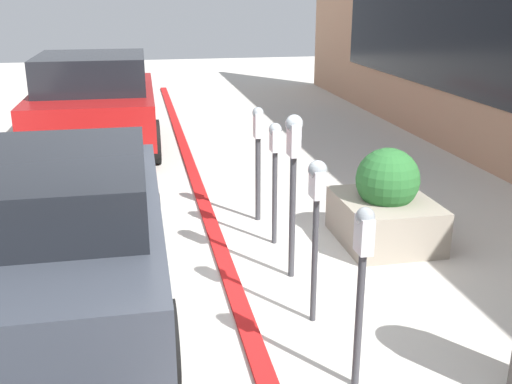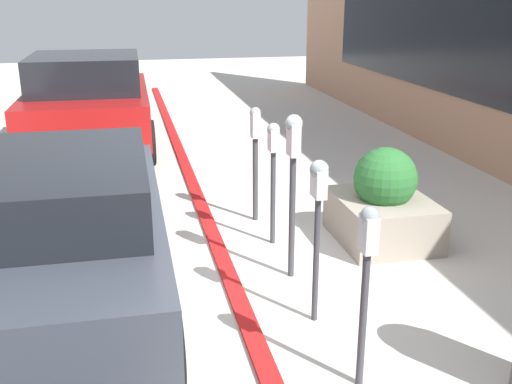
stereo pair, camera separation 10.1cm
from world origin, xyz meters
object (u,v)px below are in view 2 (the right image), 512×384
parking_meter_fourth (273,157)px  parking_meter_farthest (255,144)px  parking_meter_second (318,201)px  parking_meter_nearest (367,261)px  parked_car_middle (49,234)px  planter_box (383,205)px  parked_car_rear (88,101)px  parking_meter_middle (293,160)px

parking_meter_fourth → parking_meter_farthest: parking_meter_farthest is taller
parking_meter_second → parking_meter_fourth: parking_meter_second is taller
parking_meter_nearest → parked_car_middle: bearing=56.1°
parking_meter_nearest → parking_meter_farthest: parking_meter_farthest is taller
parking_meter_nearest → parking_meter_second: size_ratio=0.95×
parking_meter_fourth → planter_box: bearing=-99.4°
parking_meter_nearest → parked_car_rear: (7.27, 2.10, -0.11)m
parking_meter_second → parked_car_middle: size_ratio=0.37×
parking_meter_fourth → planter_box: (-0.20, -1.21, -0.56)m
parking_meter_middle → parking_meter_fourth: parking_meter_middle is taller
planter_box → parked_car_middle: bearing=105.2°
parked_car_rear → parking_meter_farthest: bearing=-151.4°
parking_meter_farthest → parked_car_rear: (3.96, 2.07, -0.10)m
parking_meter_fourth → planter_box: parking_meter_fourth is taller
parking_meter_nearest → planter_box: 2.72m
parking_meter_nearest → parking_meter_second: bearing=2.7°
parking_meter_middle → parking_meter_second: bearing=177.9°
parking_meter_fourth → parked_car_rear: 5.14m
parking_meter_second → parking_meter_fourth: size_ratio=1.04×
parking_meter_nearest → parking_meter_second: parking_meter_second is taller
planter_box → parked_car_middle: parked_car_middle is taller
parking_meter_nearest → parking_meter_fourth: parking_meter_fourth is taller
parking_meter_fourth → parked_car_middle: parked_car_middle is taller
parked_car_middle → parking_meter_farthest: bearing=-48.9°
parking_meter_middle → parked_car_rear: bearing=20.7°
parking_meter_second → parking_meter_middle: (0.84, -0.03, 0.10)m
parked_car_rear → planter_box: bearing=-144.9°
parking_meter_farthest → parking_meter_nearest: bearing=-179.5°
parking_meter_second → parking_meter_farthest: (2.40, -0.02, -0.12)m
parking_meter_fourth → parking_meter_nearest: bearing=179.8°
parking_meter_fourth → parking_meter_second: bearing=178.3°
parked_car_middle → parked_car_rear: 5.81m
parking_meter_nearest → parking_meter_fourth: (2.58, -0.01, 0.02)m
parking_meter_second → parking_meter_farthest: bearing=-0.4°
parking_meter_middle → planter_box: 1.57m
planter_box → parking_meter_fourth: bearing=80.6°
planter_box → parked_car_rear: (4.89, 3.31, 0.43)m
parking_meter_middle → parking_meter_fourth: (0.82, -0.02, -0.19)m
parking_meter_middle → parked_car_middle: parking_meter_middle is taller
parking_meter_middle → planter_box: size_ratio=1.37×
planter_box → parked_car_rear: 5.92m
parking_meter_farthest → parked_car_middle: parked_car_middle is taller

